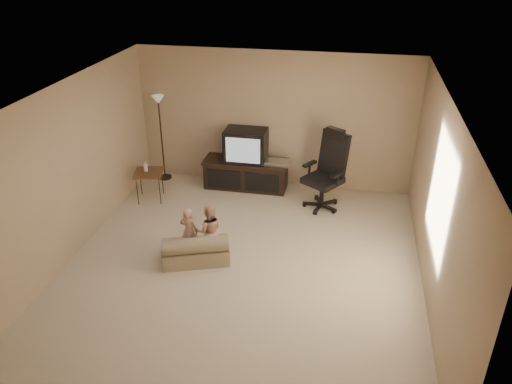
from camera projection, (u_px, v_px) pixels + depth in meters
floor at (242, 266)px, 7.16m from camera, size 5.50×5.50×0.00m
room_shell at (241, 170)px, 6.46m from camera, size 5.50×5.50×5.50m
tv_stand at (246, 164)px, 9.19m from camera, size 1.58×0.58×1.13m
office_chair at (326, 180)px, 8.51m from camera, size 0.89×0.89×1.39m
side_table at (148, 173)px, 8.72m from camera, size 0.59×0.59×0.73m
floor_lamp at (160, 119)px, 9.19m from camera, size 0.26×0.26×1.64m
child_sofa at (196, 250)px, 7.17m from camera, size 1.07×0.83×0.47m
toddler_left at (189, 231)px, 7.27m from camera, size 0.31×0.25×0.77m
toddler_right at (209, 231)px, 7.22m from camera, size 0.45×0.31×0.83m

